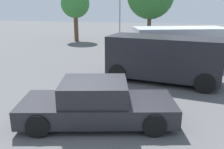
{
  "coord_description": "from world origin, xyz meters",
  "views": [
    {
      "loc": [
        2.03,
        -6.26,
        3.38
      ],
      "look_at": [
        0.27,
        1.96,
        0.9
      ],
      "focal_mm": 38.21,
      "sensor_mm": 36.0,
      "label": 1
    }
  ],
  "objects_px": {
    "sedan_foreground": "(97,104)",
    "van_white": "(179,45)",
    "pedestrian": "(120,44)",
    "suv_dark": "(163,57)"
  },
  "relations": [
    {
      "from": "sedan_foreground",
      "to": "van_white",
      "type": "relative_size",
      "value": 0.87
    },
    {
      "from": "sedan_foreground",
      "to": "van_white",
      "type": "bearing_deg",
      "value": 57.93
    },
    {
      "from": "sedan_foreground",
      "to": "pedestrian",
      "type": "distance_m",
      "value": 8.68
    },
    {
      "from": "van_white",
      "to": "suv_dark",
      "type": "xyz_separation_m",
      "value": [
        -0.87,
        -3.25,
        -0.06
      ]
    },
    {
      "from": "van_white",
      "to": "pedestrian",
      "type": "relative_size",
      "value": 3.33
    },
    {
      "from": "suv_dark",
      "to": "pedestrian",
      "type": "bearing_deg",
      "value": -47.15
    },
    {
      "from": "suv_dark",
      "to": "pedestrian",
      "type": "xyz_separation_m",
      "value": [
        -2.72,
        4.19,
        -0.13
      ]
    },
    {
      "from": "pedestrian",
      "to": "sedan_foreground",
      "type": "bearing_deg",
      "value": 105.14
    },
    {
      "from": "van_white",
      "to": "pedestrian",
      "type": "xyz_separation_m",
      "value": [
        -3.58,
        0.94,
        -0.19
      ]
    },
    {
      "from": "sedan_foreground",
      "to": "pedestrian",
      "type": "xyz_separation_m",
      "value": [
        -0.88,
        8.63,
        0.39
      ]
    }
  ]
}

